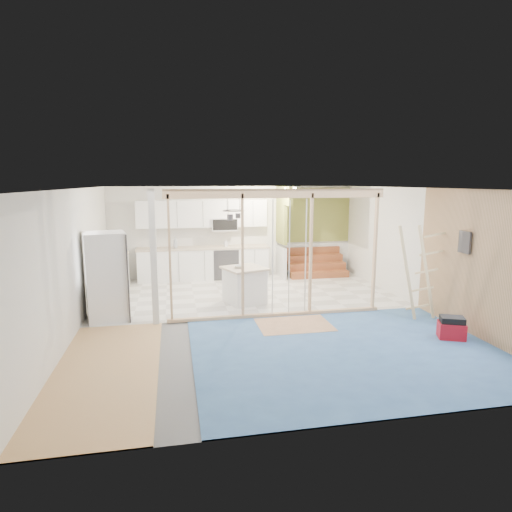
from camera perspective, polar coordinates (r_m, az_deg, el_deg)
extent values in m
cube|color=slate|center=(8.77, 0.84, -8.22)|extent=(7.00, 8.00, 0.01)
cube|color=silver|center=(8.34, 0.89, 9.02)|extent=(7.00, 8.00, 0.01)
cube|color=white|center=(12.36, -2.98, 3.24)|extent=(7.00, 0.01, 2.60)
cube|color=white|center=(4.72, 11.05, -7.87)|extent=(7.00, 0.01, 2.60)
cube|color=white|center=(8.47, -22.99, -0.60)|extent=(0.01, 8.00, 2.60)
cube|color=white|center=(9.79, 21.34, 0.83)|extent=(0.01, 8.00, 2.60)
cube|color=silver|center=(10.65, -1.39, -4.89)|extent=(7.00, 4.00, 0.02)
cube|color=#4A7EB4|center=(7.26, 12.15, -12.31)|extent=(5.00, 4.00, 0.02)
cube|color=#D9B46F|center=(6.81, -19.36, -14.22)|extent=(1.50, 4.00, 0.02)
cube|color=tan|center=(8.33, 5.12, -9.13)|extent=(1.40, 1.00, 0.01)
cube|color=tan|center=(8.41, 2.91, 8.33)|extent=(4.40, 0.09, 0.18)
cube|color=tan|center=(8.82, 2.77, -7.79)|extent=(4.40, 0.09, 0.06)
cube|color=silver|center=(8.29, -13.49, -0.30)|extent=(0.12, 0.14, 2.60)
cube|color=tan|center=(8.28, -11.41, -0.23)|extent=(0.04, 0.09, 2.40)
cube|color=tan|center=(8.39, -1.81, 0.09)|extent=(0.05, 0.09, 2.40)
cube|color=tan|center=(8.72, 7.31, 0.39)|extent=(0.04, 0.09, 2.40)
cube|color=tan|center=(9.25, 15.57, 0.65)|extent=(0.04, 0.09, 2.40)
cylinder|color=silver|center=(8.49, 2.23, -0.34)|extent=(0.02, 0.02, 2.35)
cylinder|color=silver|center=(8.72, 6.63, -0.13)|extent=(0.02, 0.02, 2.35)
cylinder|color=silver|center=(8.60, 4.45, -0.23)|extent=(0.02, 0.02, 2.35)
cube|color=white|center=(12.10, -6.96, -1.08)|extent=(3.60, 0.60, 0.88)
cube|color=beige|center=(12.02, -7.01, 1.10)|extent=(3.66, 0.64, 0.05)
cube|color=white|center=(11.09, -18.47, -2.53)|extent=(0.60, 1.60, 0.88)
cube|color=beige|center=(11.01, -18.61, -0.16)|extent=(0.64, 1.64, 0.05)
cube|color=white|center=(12.04, -7.14, 5.63)|extent=(3.60, 0.34, 0.75)
cube|color=white|center=(12.08, -4.25, 4.27)|extent=(0.72, 0.38, 0.36)
cube|color=black|center=(11.89, -4.14, 4.18)|extent=(0.68, 0.02, 0.30)
cube|color=olive|center=(12.13, 3.43, 5.48)|extent=(0.10, 0.90, 1.60)
cube|color=silver|center=(12.30, 3.36, -0.80)|extent=(0.10, 0.90, 0.90)
cube|color=olive|center=(11.42, 4.34, 7.97)|extent=(0.10, 0.50, 0.50)
cube|color=olive|center=(12.85, 7.73, 5.43)|extent=(2.20, 0.04, 1.60)
cube|color=silver|center=(13.01, 7.60, -0.28)|extent=(2.20, 0.04, 0.90)
cube|color=brown|center=(12.35, 8.48, -2.51)|extent=(1.70, 0.26, 0.20)
cube|color=brown|center=(12.55, 8.11, -1.37)|extent=(1.70, 0.26, 0.20)
cube|color=brown|center=(12.75, 7.75, -0.26)|extent=(1.70, 0.26, 0.20)
cube|color=brown|center=(12.96, 7.40, 0.81)|extent=(1.70, 0.26, 0.20)
torus|color=black|center=(10.18, -3.01, 6.06)|extent=(0.52, 0.52, 0.02)
cylinder|color=black|center=(10.15, -3.87, 7.45)|extent=(0.01, 0.01, 0.50)
cylinder|color=black|center=(10.19, -2.18, 7.48)|extent=(0.01, 0.01, 0.50)
cylinder|color=#3B3A40|center=(10.08, -3.49, 5.16)|extent=(0.14, 0.14, 0.14)
cylinder|color=#3B3A40|center=(10.31, -2.42, 5.39)|extent=(0.12, 0.12, 0.12)
cube|color=tan|center=(8.19, 28.67, -1.37)|extent=(0.02, 4.00, 2.60)
cube|color=#3B3A40|center=(8.57, 26.06, 1.66)|extent=(0.04, 0.30, 0.40)
cylinder|color=#FFEABF|center=(11.59, 4.64, 8.93)|extent=(0.32, 0.32, 0.08)
cube|color=white|center=(8.90, -19.33, -2.64)|extent=(0.91, 0.88, 1.76)
cube|color=#3B3A40|center=(8.85, -16.95, -2.58)|extent=(0.17, 0.69, 1.73)
cube|color=white|center=(9.67, -1.54, -4.13)|extent=(0.97, 0.97, 0.77)
cube|color=beige|center=(9.58, -1.55, -1.66)|extent=(1.08, 1.08, 0.04)
imported|color=silver|center=(9.53, -2.23, -1.41)|extent=(0.28, 0.28, 0.06)
imported|color=#9FA7B2|center=(11.94, -10.69, 1.83)|extent=(0.15, 0.15, 0.32)
imported|color=silver|center=(12.00, -4.06, 1.76)|extent=(0.12, 0.12, 0.21)
cube|color=maroon|center=(8.32, 24.61, -9.07)|extent=(0.52, 0.47, 0.30)
cube|color=black|center=(8.26, 24.71, -7.72)|extent=(0.47, 0.41, 0.11)
cube|color=#D0B77F|center=(8.88, 19.54, -2.19)|extent=(0.45, 0.14, 1.88)
cube|color=#D0B77F|center=(9.09, 21.79, -2.06)|extent=(0.45, 0.14, 1.88)
cube|color=#D0B77F|center=(9.18, 20.70, -6.37)|extent=(0.45, 0.14, 0.12)
cube|color=#D0B77F|center=(9.12, 21.24, -4.15)|extent=(0.45, 0.14, 0.12)
cube|color=#D0B77F|center=(9.09, 21.78, -1.90)|extent=(0.45, 0.14, 0.12)
cube|color=#D0B77F|center=(9.07, 22.33, 0.36)|extent=(0.45, 0.14, 0.12)
cube|color=#D0B77F|center=(9.06, 22.88, 2.63)|extent=(0.45, 0.14, 0.12)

